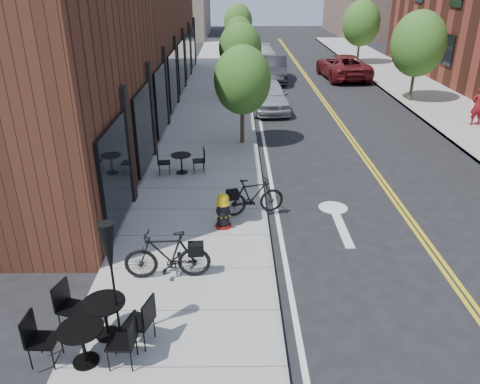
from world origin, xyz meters
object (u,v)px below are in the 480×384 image
object	(u,v)px
bistro_set_a	(82,340)
parked_car_a	(268,96)
bistro_set_c	(181,161)
parked_car_c	(264,54)
bistro_set_b	(105,314)
bicycle_left	(167,255)
bicycle_right	(253,196)
fire_hydrant	(223,211)
parked_car_far	(343,66)
parked_car_b	(273,69)
pedestrian	(478,106)
patio_umbrella	(110,259)

from	to	relation	value
bistro_set_a	parked_car_a	distance (m)	17.84
parked_car_a	bistro_set_c	bearing A→B (deg)	-116.45
bistro_set_a	bistro_set_c	xyz separation A→B (m)	(0.78, 8.63, -0.06)
parked_car_c	bistro_set_c	bearing A→B (deg)	-104.98
bistro_set_b	bicycle_left	bearing A→B (deg)	80.92
bicycle_right	parked_car_c	size ratio (longest dim) A/B	0.41
fire_hydrant	bistro_set_a	world-z (taller)	fire_hydrant
fire_hydrant	parked_car_a	world-z (taller)	parked_car_a
fire_hydrant	bicycle_right	xyz separation A→B (m)	(0.81, 0.74, 0.07)
bicycle_right	parked_car_far	bearing A→B (deg)	-33.26
bistro_set_b	parked_car_b	size ratio (longest dim) A/B	0.39
bistro_set_c	pedestrian	xyz separation A→B (m)	(12.64, 5.60, 0.44)
bistro_set_b	patio_umbrella	size ratio (longest dim) A/B	0.77
bistro_set_a	parked_car_c	xyz separation A→B (m)	(4.91, 32.00, 0.03)
fire_hydrant	pedestrian	xyz separation A→B (m)	(11.15, 9.41, 0.39)
fire_hydrant	bicycle_left	bearing A→B (deg)	-99.90
bicycle_right	parked_car_b	xyz separation A→B (m)	(2.00, 19.05, 0.13)
fire_hydrant	patio_umbrella	xyz separation A→B (m)	(-1.81, -4.22, 1.25)
fire_hydrant	parked_car_c	size ratio (longest dim) A/B	0.23
bistro_set_c	bicycle_left	bearing A→B (deg)	-94.62
patio_umbrella	parked_car_c	world-z (taller)	patio_umbrella
parked_car_a	parked_car_c	distance (m)	14.70
parked_car_c	bicycle_left	bearing A→B (deg)	-102.30
bistro_set_c	patio_umbrella	world-z (taller)	patio_umbrella
patio_umbrella	parked_car_b	bearing A→B (deg)	79.11
bicycle_left	parked_car_c	world-z (taller)	parked_car_c
bistro_set_b	parked_car_b	bearing A→B (deg)	95.38
bistro_set_a	bistro_set_c	bearing A→B (deg)	87.10
bistro_set_a	pedestrian	distance (m)	19.56
fire_hydrant	bistro_set_c	xyz separation A→B (m)	(-1.50, 3.81, -0.04)
bistro_set_b	pedestrian	xyz separation A→B (m)	(13.21, 13.55, 0.37)
bicycle_left	bistro_set_c	bearing A→B (deg)	-179.85
bicycle_right	parked_car_a	xyz separation A→B (m)	(1.20, 11.76, 0.09)
bicycle_left	bistro_set_a	xyz separation A→B (m)	(-1.11, -2.51, -0.08)
fire_hydrant	parked_car_a	xyz separation A→B (m)	(2.01, 12.49, 0.16)
bicycle_right	fire_hydrant	bearing A→B (deg)	117.52
pedestrian	parked_car_a	bearing A→B (deg)	-18.05
patio_umbrella	parked_car_a	xyz separation A→B (m)	(3.82, 16.72, -1.09)
bistro_set_a	parked_car_b	bearing A→B (deg)	80.58
bicycle_right	parked_car_far	xyz separation A→B (m)	(6.70, 19.96, 0.13)
patio_umbrella	bistro_set_a	bearing A→B (deg)	-128.14
parked_car_far	pedestrian	distance (m)	11.86
patio_umbrella	parked_car_far	world-z (taller)	patio_umbrella
bicycle_right	pedestrian	bearing A→B (deg)	-64.72
bicycle_right	patio_umbrella	distance (m)	5.74
bistro_set_a	parked_car_far	world-z (taller)	parked_car_far
bistro_set_c	pedestrian	size ratio (longest dim) A/B	0.93
parked_car_a	bicycle_right	bearing A→B (deg)	-100.28
bistro_set_b	parked_car_a	bearing A→B (deg)	93.14
parked_car_c	parked_car_far	xyz separation A→B (m)	(4.87, -6.49, 0.15)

